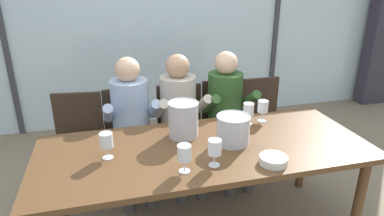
{
  "coord_description": "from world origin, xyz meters",
  "views": [
    {
      "loc": [
        -0.62,
        -1.98,
        1.83
      ],
      "look_at": [
        0.0,
        0.35,
        0.89
      ],
      "focal_mm": 31.7,
      "sensor_mm": 36.0,
      "label": 1
    }
  ],
  "objects": [
    {
      "name": "person_olive_shirt",
      "position": [
        0.44,
        0.73,
        0.69
      ],
      "size": [
        0.47,
        0.62,
        1.21
      ],
      "rotation": [
        0.0,
        0.0,
        0.05
      ],
      "color": "#2D5123",
      "rests_on": "ground"
    },
    {
      "name": "chair_near_curtain",
      "position": [
        -0.9,
        0.85,
        0.52
      ],
      "size": [
        0.49,
        0.49,
        0.89
      ],
      "rotation": [
        0.0,
        0.0,
        -0.12
      ],
      "color": "#332319",
      "rests_on": "ground"
    },
    {
      "name": "dining_table",
      "position": [
        0.0,
        0.0,
        0.67
      ],
      "size": [
        2.27,
        0.92,
        0.74
      ],
      "color": "brown",
      "rests_on": "ground"
    },
    {
      "name": "window_glass_panel",
      "position": [
        0.0,
        2.28,
        1.3
      ],
      "size": [
        7.47,
        0.03,
        2.6
      ],
      "primitive_type": "cube",
      "color": "silver",
      "rests_on": "ground"
    },
    {
      "name": "person_beige_jumper",
      "position": [
        -0.0,
        0.73,
        0.69
      ],
      "size": [
        0.48,
        0.62,
        1.21
      ],
      "rotation": [
        0.0,
        0.0,
        0.05
      ],
      "color": "#B7AD9E",
      "rests_on": "ground"
    },
    {
      "name": "wine_glass_by_right_taster",
      "position": [
        0.57,
        0.3,
        0.86
      ],
      "size": [
        0.08,
        0.08,
        0.17
      ],
      "color": "silver",
      "rests_on": "dining_table"
    },
    {
      "name": "wine_glass_spare_empty",
      "position": [
        -0.21,
        -0.27,
        0.86
      ],
      "size": [
        0.08,
        0.08,
        0.17
      ],
      "color": "silver",
      "rests_on": "dining_table"
    },
    {
      "name": "person_pale_blue_shirt",
      "position": [
        -0.43,
        0.73,
        0.69
      ],
      "size": [
        0.46,
        0.61,
        1.21
      ],
      "rotation": [
        0.0,
        0.0,
        0.01
      ],
      "color": "#9EB2D1",
      "rests_on": "ground"
    },
    {
      "name": "wine_glass_by_left_taster",
      "position": [
        -0.65,
        0.01,
        0.86
      ],
      "size": [
        0.08,
        0.08,
        0.17
      ],
      "color": "silver",
      "rests_on": "dining_table"
    },
    {
      "name": "ice_bucket_secondary",
      "position": [
        0.2,
        0.0,
        0.84
      ],
      "size": [
        0.24,
        0.24,
        0.21
      ],
      "color": "#B7B7BC",
      "rests_on": "dining_table"
    },
    {
      "name": "chair_left_of_center",
      "position": [
        -0.45,
        0.88,
        0.52
      ],
      "size": [
        0.49,
        0.49,
        0.89
      ],
      "rotation": [
        0.0,
        0.0,
        0.13
      ],
      "color": "#332319",
      "rests_on": "ground"
    },
    {
      "name": "ground",
      "position": [
        0.0,
        1.0,
        0.0
      ],
      "size": [
        14.0,
        14.0,
        0.0
      ],
      "primitive_type": "plane",
      "color": "#847056"
    },
    {
      "name": "hillside_vineyard",
      "position": [
        0.0,
        5.92,
        0.81
      ],
      "size": [
        13.47,
        2.4,
        1.61
      ],
      "primitive_type": "cube",
      "color": "#386633",
      "rests_on": "ground"
    },
    {
      "name": "chair_center",
      "position": [
        0.02,
        0.85,
        0.52
      ],
      "size": [
        0.47,
        0.47,
        0.89
      ],
      "rotation": [
        0.0,
        0.0,
        -0.07
      ],
      "color": "#332319",
      "rests_on": "ground"
    },
    {
      "name": "chair_right_of_center",
      "position": [
        0.47,
        0.87,
        0.52
      ],
      "size": [
        0.49,
        0.49,
        0.89
      ],
      "rotation": [
        0.0,
        0.0,
        -0.12
      ],
      "color": "#332319",
      "rests_on": "ground"
    },
    {
      "name": "chair_near_window_right",
      "position": [
        0.85,
        0.85,
        0.52
      ],
      "size": [
        0.44,
        0.44,
        0.89
      ],
      "rotation": [
        0.0,
        0.0,
        -0.01
      ],
      "color": "#332319",
      "rests_on": "ground"
    },
    {
      "name": "tasting_bowl",
      "position": [
        0.34,
        -0.33,
        0.76
      ],
      "size": [
        0.18,
        0.18,
        0.05
      ],
      "primitive_type": "cylinder",
      "color": "silver",
      "rests_on": "dining_table"
    },
    {
      "name": "ice_bucket_primary",
      "position": [
        -0.1,
        0.2,
        0.87
      ],
      "size": [
        0.22,
        0.22,
        0.26
      ],
      "color": "#B7B7BC",
      "rests_on": "dining_table"
    },
    {
      "name": "wine_glass_near_bucket",
      "position": [
        -0.02,
        -0.25,
        0.86
      ],
      "size": [
        0.08,
        0.08,
        0.17
      ],
      "color": "silver",
      "rests_on": "dining_table"
    },
    {
      "name": "wine_glass_center_pour",
      "position": [
        0.43,
        0.27,
        0.86
      ],
      "size": [
        0.08,
        0.08,
        0.17
      ],
      "color": "silver",
      "rests_on": "dining_table"
    },
    {
      "name": "window_mullion_left",
      "position": [
        -1.68,
        2.26,
        1.3
      ],
      "size": [
        0.06,
        0.06,
        2.6
      ],
      "primitive_type": "cube",
      "color": "#38383D",
      "rests_on": "ground"
    },
    {
      "name": "window_mullion_right",
      "position": [
        1.68,
        2.26,
        1.3
      ],
      "size": [
        0.06,
        0.06,
        2.6
      ],
      "primitive_type": "cube",
      "color": "#38383D",
      "rests_on": "ground"
    }
  ]
}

